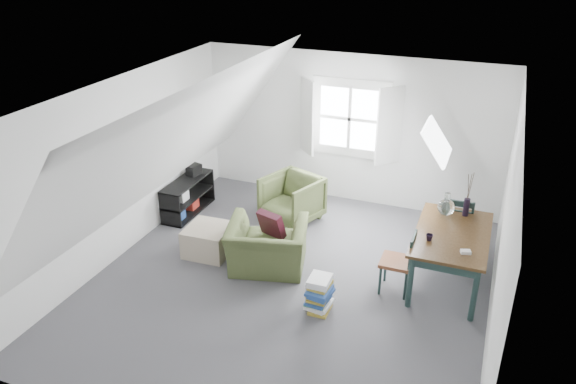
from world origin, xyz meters
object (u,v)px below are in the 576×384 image
at_px(dining_chair_near, 399,261).
at_px(media_shelf, 187,199).
at_px(dining_table, 452,240).
at_px(armchair_far, 292,219).
at_px(armchair_near, 268,268).
at_px(dining_chair_far, 458,224).
at_px(magazine_stack, 319,294).
at_px(ottoman, 209,240).

bearing_deg(dining_chair_near, media_shelf, -124.92).
bearing_deg(dining_chair_near, dining_table, 104.10).
bearing_deg(armchair_far, dining_chair_near, -12.89).
bearing_deg(dining_chair_near, armchair_near, -106.79).
bearing_deg(armchair_near, dining_chair_near, 169.53).
height_order(armchair_near, media_shelf, media_shelf).
xyz_separation_m(dining_table, media_shelf, (-4.22, 0.52, -0.40)).
xyz_separation_m(dining_table, dining_chair_far, (0.01, 0.80, -0.18)).
bearing_deg(armchair_near, magazine_stack, 132.27).
bearing_deg(magazine_stack, dining_table, 39.83).
height_order(ottoman, media_shelf, media_shelf).
relative_size(armchair_far, magazine_stack, 1.82).
xyz_separation_m(armchair_near, dining_chair_far, (2.35, 1.32, 0.48)).
bearing_deg(dining_table, magazine_stack, -139.57).
xyz_separation_m(ottoman, magazine_stack, (1.90, -0.70, 0.02)).
bearing_deg(armchair_far, dining_chair_far, 18.21).
distance_m(ottoman, dining_chair_far, 3.53).
height_order(armchair_far, dining_table, dining_table).
xyz_separation_m(armchair_far, media_shelf, (-1.68, -0.40, 0.26)).
xyz_separation_m(dining_chair_near, magazine_stack, (-0.81, -0.75, -0.22)).
relative_size(armchair_near, dining_table, 0.69).
bearing_deg(dining_chair_far, magazine_stack, 65.02).
xyz_separation_m(armchair_far, dining_table, (2.54, -0.93, 0.66)).
bearing_deg(dining_chair_near, magazine_stack, -67.76).
height_order(armchair_near, dining_chair_near, dining_chair_near).
distance_m(ottoman, magazine_stack, 2.03).
height_order(armchair_far, dining_chair_far, dining_chair_far).
bearing_deg(dining_chair_far, media_shelf, 14.26).
bearing_deg(magazine_stack, ottoman, 159.88).
bearing_deg(ottoman, dining_chair_far, 20.82).
bearing_deg(armchair_near, media_shelf, -43.44).
bearing_deg(media_shelf, armchair_far, 17.41).
relative_size(ottoman, media_shelf, 0.55).
xyz_separation_m(armchair_far, ottoman, (-0.74, -1.38, 0.20)).
bearing_deg(dining_chair_far, dining_table, 99.57).
bearing_deg(armchair_far, media_shelf, -145.51).
relative_size(media_shelf, magazine_stack, 2.49).
height_order(armchair_far, dining_chair_near, dining_chair_near).
relative_size(dining_chair_near, media_shelf, 0.76).
xyz_separation_m(armchair_near, media_shelf, (-1.88, 1.04, 0.26)).
distance_m(armchair_far, ottoman, 1.58).
distance_m(armchair_near, dining_chair_far, 2.74).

